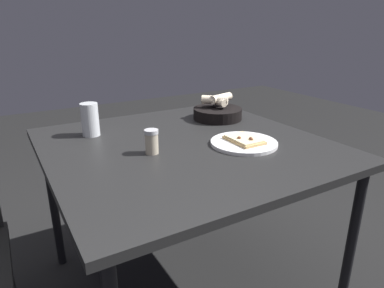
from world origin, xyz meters
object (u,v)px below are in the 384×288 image
at_px(dining_table, 186,156).
at_px(bread_basket, 218,111).
at_px(pepper_shaker, 152,143).
at_px(beer_glass, 90,121).
at_px(pizza_plate, 244,142).

xyz_separation_m(dining_table, bread_basket, (0.32, 0.25, 0.09)).
xyz_separation_m(bread_basket, pepper_shaker, (-0.49, -0.28, 0.00)).
xyz_separation_m(bread_basket, beer_glass, (-0.63, 0.05, 0.03)).
bearing_deg(beer_glass, pepper_shaker, -67.22).
height_order(bread_basket, beer_glass, beer_glass).
xyz_separation_m(pizza_plate, pepper_shaker, (-0.36, 0.10, 0.03)).
relative_size(bread_basket, beer_glass, 1.72).
height_order(dining_table, bread_basket, bread_basket).
height_order(dining_table, beer_glass, beer_glass).
xyz_separation_m(dining_table, beer_glass, (-0.31, 0.30, 0.12)).
distance_m(bread_basket, pepper_shaker, 0.57).
height_order(pizza_plate, bread_basket, bread_basket).
xyz_separation_m(dining_table, pepper_shaker, (-0.17, -0.03, 0.10)).
relative_size(dining_table, pepper_shaker, 11.70).
xyz_separation_m(pizza_plate, bread_basket, (0.13, 0.38, 0.03)).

